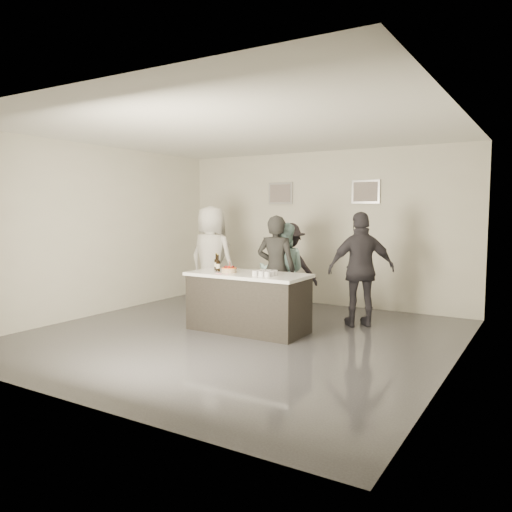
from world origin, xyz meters
name	(u,v)px	position (x,y,z in m)	size (l,w,h in m)	color
floor	(239,336)	(0.00, 0.00, 0.00)	(6.00, 6.00, 0.00)	#3D3D42
ceiling	(238,130)	(0.00, 0.00, 3.00)	(6.00, 6.00, 0.00)	white
wall_back	(321,228)	(0.00, 3.00, 1.50)	(6.00, 0.04, 3.00)	beige
wall_front	(65,248)	(0.00, -3.00, 1.50)	(6.00, 0.04, 3.00)	beige
wall_left	(96,230)	(-3.00, 0.00, 1.50)	(0.04, 6.00, 3.00)	beige
wall_right	(457,242)	(3.00, 0.00, 1.50)	(0.04, 6.00, 3.00)	beige
picture_left	(281,193)	(-0.90, 2.97, 2.20)	(0.54, 0.04, 0.44)	#B2B2B7
picture_right	(366,192)	(0.90, 2.97, 2.20)	(0.54, 0.04, 0.44)	#B2B2B7
bar_counter	(248,302)	(-0.03, 0.32, 0.45)	(1.86, 0.86, 0.90)	white
cake	(229,270)	(-0.32, 0.22, 0.94)	(0.23, 0.23, 0.07)	#F55B19
beer_bottle_a	(216,262)	(-0.70, 0.42, 1.03)	(0.07, 0.07, 0.26)	black
beer_bottle_b	(218,263)	(-0.55, 0.26, 1.03)	(0.07, 0.07, 0.26)	black
tumbler_cluster	(265,273)	(0.33, 0.21, 0.94)	(0.30, 0.30, 0.08)	orange
candles	(220,274)	(-0.33, 0.01, 0.90)	(0.24, 0.08, 0.01)	pink
person_main_black	(276,269)	(0.06, 1.03, 0.89)	(0.65, 0.43, 1.78)	black
person_main_blue	(282,272)	(0.05, 1.27, 0.83)	(0.80, 0.63, 1.65)	#94C0C2
person_guest_left	(212,258)	(-1.47, 1.34, 0.97)	(0.95, 0.62, 1.94)	silver
person_guest_right	(361,269)	(1.34, 1.54, 0.92)	(1.08, 0.45, 1.84)	#2F2C35
person_guest_back	(288,268)	(-0.14, 1.85, 0.82)	(1.05, 0.61, 1.63)	black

